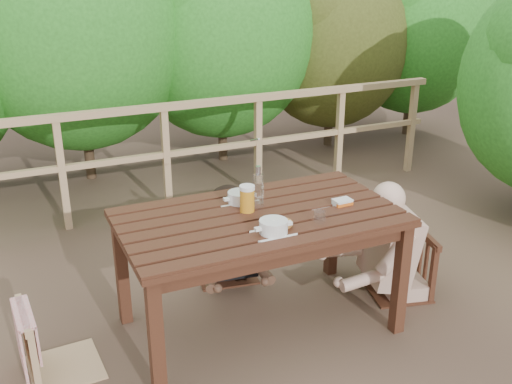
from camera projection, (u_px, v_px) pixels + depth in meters
name	position (u px, v px, depth m)	size (l,w,h in m)	color
ground	(259.00, 325.00, 3.80)	(60.00, 60.00, 0.00)	brown
table	(259.00, 273.00, 3.66)	(1.65, 0.93, 0.76)	#361C11
chair_left	(57.00, 307.00, 3.25)	(0.41, 0.41, 0.82)	tan
chair_far	(225.00, 223.00, 4.25)	(0.42, 0.42, 0.84)	#361C11
chair_right	(402.00, 239.00, 4.03)	(0.41, 0.41, 0.82)	#361C11
woman	(223.00, 203.00, 4.21)	(0.46, 0.57, 1.14)	black
diner_right	(409.00, 202.00, 3.95)	(0.55, 0.67, 1.35)	tan
railing	(166.00, 159.00, 5.31)	(5.60, 0.10, 1.01)	tan
soup_near	(273.00, 228.00, 3.27)	(0.27, 0.27, 0.09)	white
soup_far	(240.00, 198.00, 3.66)	(0.26, 0.26, 0.09)	white
bread_roll	(283.00, 224.00, 3.33)	(0.12, 0.09, 0.07)	#A6682A
beer_glass	(247.00, 200.00, 3.52)	(0.09, 0.09, 0.18)	orange
bottle	(258.00, 188.00, 3.57)	(0.07, 0.07, 0.28)	silver
tumbler	(320.00, 218.00, 3.40)	(0.07, 0.07, 0.08)	silver
butter_tub	(342.00, 203.00, 3.64)	(0.11, 0.08, 0.05)	white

